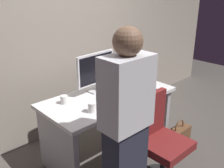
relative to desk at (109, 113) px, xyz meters
The scene contains 13 objects.
ground_plane 0.51m from the desk, ahead, with size 9.00×9.00×0.00m, color #4C4742.
wall_back 1.30m from the desk, 90.00° to the left, with size 6.40×0.10×3.00m, color #9E9384.
desk is the anchor object (origin of this frame).
office_chair 0.72m from the desk, 88.83° to the right, with size 0.52×0.52×0.94m.
person_at_desk 0.95m from the desk, 123.66° to the right, with size 0.40×0.24×1.64m.
monitor 0.52m from the desk, 95.95° to the left, with size 0.54×0.15×0.46m.
keyboard 0.25m from the desk, 80.45° to the right, with size 0.43×0.13×0.02m, color white.
mouse 0.42m from the desk, 19.00° to the right, with size 0.06×0.10×0.03m, color black.
cup_near_keyboard 0.52m from the desk, 154.65° to the right, with size 0.08×0.08×0.10m, color white.
cup_by_monitor 0.58m from the desk, 161.40° to the left, with size 0.08×0.08×0.09m, color white.
book_stack 0.55m from the desk, 15.60° to the left, with size 0.22×0.19×0.15m.
cell_phone 0.58m from the desk, 19.57° to the right, with size 0.07×0.14×0.01m, color black.
handbag 0.94m from the desk, 37.65° to the right, with size 0.34×0.14×0.38m.
Camera 1 is at (-1.80, -1.98, 1.90)m, focal length 41.49 mm.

